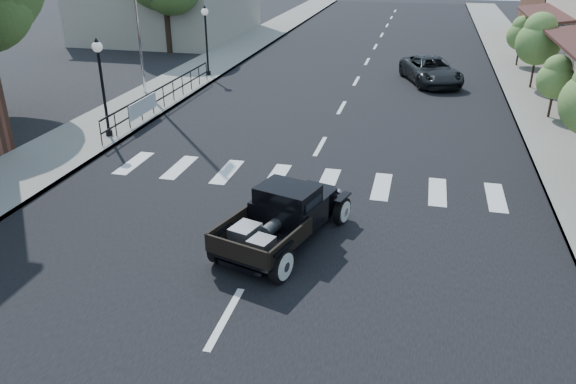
# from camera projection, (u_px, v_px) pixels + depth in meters

# --- Properties ---
(ground) EXTENTS (120.00, 120.00, 0.00)m
(ground) POSITION_uv_depth(u_px,v_px,m) (267.00, 244.00, 13.50)
(ground) COLOR black
(ground) RESTS_ON ground
(road) EXTENTS (14.00, 80.00, 0.02)m
(road) POSITION_uv_depth(u_px,v_px,m) (351.00, 91.00, 26.75)
(road) COLOR black
(road) RESTS_ON ground
(road_markings) EXTENTS (12.00, 60.00, 0.06)m
(road_markings) POSITION_uv_depth(u_px,v_px,m) (334.00, 122.00, 22.34)
(road_markings) COLOR silver
(road_markings) RESTS_ON ground
(sidewalk_left) EXTENTS (3.00, 80.00, 0.15)m
(sidewalk_left) POSITION_uv_depth(u_px,v_px,m) (185.00, 80.00, 28.54)
(sidewalk_left) COLOR gray
(sidewalk_left) RESTS_ON ground
(sidewalk_right) EXTENTS (3.00, 80.00, 0.15)m
(sidewalk_right) POSITION_uv_depth(u_px,v_px,m) (541.00, 101.00, 24.91)
(sidewalk_right) COLOR gray
(sidewalk_right) RESTS_ON ground
(low_building_left) EXTENTS (10.00, 12.00, 5.00)m
(low_building_left) POSITION_uv_depth(u_px,v_px,m) (170.00, 1.00, 40.41)
(low_building_left) COLOR #ABA290
(low_building_left) RESTS_ON ground
(railing) EXTENTS (0.08, 10.00, 1.00)m
(railing) POSITION_uv_depth(u_px,v_px,m) (163.00, 95.00, 23.62)
(railing) COLOR black
(railing) RESTS_ON sidewalk_left
(banner) EXTENTS (0.04, 2.20, 0.60)m
(banner) POSITION_uv_depth(u_px,v_px,m) (144.00, 113.00, 21.92)
(banner) COLOR silver
(banner) RESTS_ON sidewalk_left
(lamp_post_b) EXTENTS (0.36, 0.36, 3.46)m
(lamp_post_b) POSITION_uv_depth(u_px,v_px,m) (103.00, 88.00, 19.64)
(lamp_post_b) COLOR black
(lamp_post_b) RESTS_ON sidewalk_left
(lamp_post_c) EXTENTS (0.36, 0.36, 3.46)m
(lamp_post_c) POSITION_uv_depth(u_px,v_px,m) (207.00, 41.00, 28.48)
(lamp_post_c) COLOR black
(lamp_post_c) RESTS_ON sidewalk_left
(small_tree_c) EXTENTS (1.42, 1.42, 2.37)m
(small_tree_c) POSITION_uv_depth(u_px,v_px,m) (554.00, 88.00, 21.95)
(small_tree_c) COLOR #567C39
(small_tree_c) RESTS_ON sidewalk_right
(small_tree_d) EXTENTS (2.00, 2.00, 3.34)m
(small_tree_d) POSITION_uv_depth(u_px,v_px,m) (536.00, 52.00, 26.11)
(small_tree_d) COLOR #567C39
(small_tree_d) RESTS_ON sidewalk_right
(small_tree_e) EXTENTS (1.54, 1.54, 2.56)m
(small_tree_e) POSITION_uv_depth(u_px,v_px,m) (520.00, 42.00, 30.91)
(small_tree_e) COLOR #567C39
(small_tree_e) RESTS_ON sidewalk_right
(hotrod_pickup) EXTENTS (3.07, 4.56, 1.45)m
(hotrod_pickup) POSITION_uv_depth(u_px,v_px,m) (284.00, 216.00, 13.23)
(hotrod_pickup) COLOR black
(hotrod_pickup) RESTS_ON ground
(second_car) EXTENTS (3.53, 5.05, 1.28)m
(second_car) POSITION_uv_depth(u_px,v_px,m) (431.00, 71.00, 27.88)
(second_car) COLOR black
(second_car) RESTS_ON ground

